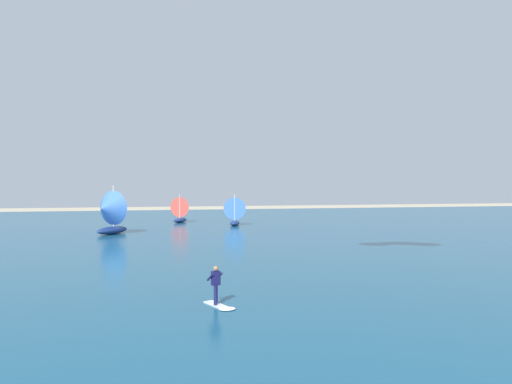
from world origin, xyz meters
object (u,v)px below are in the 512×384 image
Objects in this scene: sailboat_mid_right at (235,211)px; sailboat_outermost at (108,212)px; sailboat_leading at (182,209)px; kitesurfer at (218,292)px.

sailboat_outermost reaches higher than sailboat_mid_right.
sailboat_leading is 8.71m from sailboat_mid_right.
sailboat_leading is 0.76× the size of sailboat_outermost.
sailboat_mid_right reaches higher than kitesurfer.
sailboat_leading is at bearing 87.76° from kitesurfer.
sailboat_outermost is at bearing -150.20° from sailboat_mid_right.
sailboat_mid_right is at bearing -45.35° from sailboat_leading.
sailboat_mid_right is 16.74m from sailboat_outermost.
sailboat_outermost is at bearing -120.05° from sailboat_leading.
kitesurfer is at bearing -78.11° from sailboat_outermost.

